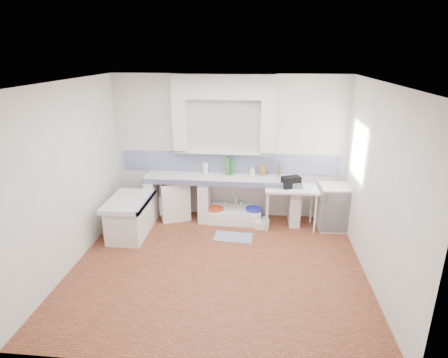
# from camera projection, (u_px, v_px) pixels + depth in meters

# --- Properties ---
(floor) EXTENTS (4.50, 4.50, 0.00)m
(floor) POSITION_uv_depth(u_px,v_px,m) (218.00, 266.00, 5.85)
(floor) COLOR brown
(floor) RESTS_ON ground
(ceiling) EXTENTS (4.50, 4.50, 0.00)m
(ceiling) POSITION_uv_depth(u_px,v_px,m) (217.00, 82.00, 4.93)
(ceiling) COLOR white
(ceiling) RESTS_ON ground
(wall_back) EXTENTS (4.50, 0.00, 4.50)m
(wall_back) POSITION_uv_depth(u_px,v_px,m) (229.00, 148.00, 7.27)
(wall_back) COLOR white
(wall_back) RESTS_ON ground
(wall_front) EXTENTS (4.50, 0.00, 4.50)m
(wall_front) POSITION_uv_depth(u_px,v_px,m) (193.00, 253.00, 3.51)
(wall_front) COLOR white
(wall_front) RESTS_ON ground
(wall_left) EXTENTS (0.00, 4.50, 4.50)m
(wall_left) POSITION_uv_depth(u_px,v_px,m) (69.00, 177.00, 5.60)
(wall_left) COLOR white
(wall_left) RESTS_ON ground
(wall_right) EXTENTS (0.00, 4.50, 4.50)m
(wall_right) POSITION_uv_depth(u_px,v_px,m) (378.00, 187.00, 5.18)
(wall_right) COLOR white
(wall_right) RESTS_ON ground
(alcove_mass) EXTENTS (1.90, 0.25, 0.45)m
(alcove_mass) POSITION_uv_depth(u_px,v_px,m) (223.00, 87.00, 6.77)
(alcove_mass) COLOR white
(alcove_mass) RESTS_ON ground
(window_frame) EXTENTS (0.35, 0.86, 1.06)m
(window_frame) POSITION_uv_depth(u_px,v_px,m) (369.00, 152.00, 6.23)
(window_frame) COLOR #3C2613
(window_frame) RESTS_ON ground
(lace_valance) EXTENTS (0.01, 0.84, 0.24)m
(lace_valance) POSITION_uv_depth(u_px,v_px,m) (363.00, 129.00, 6.12)
(lace_valance) COLOR white
(lace_valance) RESTS_ON ground
(counter_slab) EXTENTS (3.00, 0.60, 0.08)m
(counter_slab) POSITION_uv_depth(u_px,v_px,m) (222.00, 179.00, 7.17)
(counter_slab) COLOR white
(counter_slab) RESTS_ON ground
(counter_lip) EXTENTS (3.00, 0.04, 0.10)m
(counter_lip) POSITION_uv_depth(u_px,v_px,m) (221.00, 184.00, 6.91)
(counter_lip) COLOR navy
(counter_lip) RESTS_ON ground
(counter_pier_left) EXTENTS (0.20, 0.55, 0.82)m
(counter_pier_left) POSITION_uv_depth(u_px,v_px,m) (153.00, 198.00, 7.45)
(counter_pier_left) COLOR white
(counter_pier_left) RESTS_ON ground
(counter_pier_mid) EXTENTS (0.20, 0.55, 0.82)m
(counter_pier_mid) POSITION_uv_depth(u_px,v_px,m) (205.00, 200.00, 7.35)
(counter_pier_mid) COLOR white
(counter_pier_mid) RESTS_ON ground
(counter_pier_right) EXTENTS (0.20, 0.55, 0.82)m
(counter_pier_right) POSITION_uv_depth(u_px,v_px,m) (294.00, 203.00, 7.19)
(counter_pier_right) COLOR white
(counter_pier_right) RESTS_ON ground
(peninsula_top) EXTENTS (0.70, 1.10, 0.08)m
(peninsula_top) POSITION_uv_depth(u_px,v_px,m) (129.00, 201.00, 6.63)
(peninsula_top) COLOR white
(peninsula_top) RESTS_ON ground
(peninsula_base) EXTENTS (0.60, 1.00, 0.62)m
(peninsula_base) POSITION_uv_depth(u_px,v_px,m) (130.00, 219.00, 6.75)
(peninsula_base) COLOR white
(peninsula_base) RESTS_ON ground
(peninsula_lip) EXTENTS (0.04, 1.10, 0.10)m
(peninsula_lip) POSITION_uv_depth(u_px,v_px,m) (147.00, 202.00, 6.60)
(peninsula_lip) COLOR navy
(peninsula_lip) RESTS_ON ground
(backsplash) EXTENTS (4.27, 0.03, 0.40)m
(backsplash) POSITION_uv_depth(u_px,v_px,m) (229.00, 163.00, 7.35)
(backsplash) COLOR navy
(backsplash) RESTS_ON ground
(stove) EXTENTS (0.72, 0.72, 0.79)m
(stove) POSITION_uv_depth(u_px,v_px,m) (174.00, 199.00, 7.43)
(stove) COLOR white
(stove) RESTS_ON ground
(sink) EXTENTS (1.02, 0.56, 0.24)m
(sink) POSITION_uv_depth(u_px,v_px,m) (236.00, 215.00, 7.35)
(sink) COLOR white
(sink) RESTS_ON ground
(side_table) EXTENTS (0.99, 0.57, 0.04)m
(side_table) POSITION_uv_depth(u_px,v_px,m) (290.00, 207.00, 7.01)
(side_table) COLOR white
(side_table) RESTS_ON ground
(fridge) EXTENTS (0.58, 0.58, 0.84)m
(fridge) POSITION_uv_depth(u_px,v_px,m) (334.00, 207.00, 6.99)
(fridge) COLOR white
(fridge) RESTS_ON ground
(bucket_red) EXTENTS (0.39, 0.39, 0.30)m
(bucket_red) POSITION_uv_depth(u_px,v_px,m) (215.00, 215.00, 7.29)
(bucket_red) COLOR red
(bucket_red) RESTS_ON ground
(bucket_orange) EXTENTS (0.32, 0.32, 0.24)m
(bucket_orange) POSITION_uv_depth(u_px,v_px,m) (234.00, 216.00, 7.30)
(bucket_orange) COLOR orange
(bucket_orange) RESTS_ON ground
(bucket_blue) EXTENTS (0.38, 0.38, 0.31)m
(bucket_blue) POSITION_uv_depth(u_px,v_px,m) (254.00, 215.00, 7.26)
(bucket_blue) COLOR #242CBD
(bucket_blue) RESTS_ON ground
(basin_white) EXTENTS (0.45, 0.45, 0.14)m
(basin_white) POSITION_uv_depth(u_px,v_px,m) (260.00, 223.00, 7.15)
(basin_white) COLOR white
(basin_white) RESTS_ON ground
(water_bottle_a) EXTENTS (0.09, 0.09, 0.31)m
(water_bottle_a) POSITION_uv_depth(u_px,v_px,m) (225.00, 209.00, 7.54)
(water_bottle_a) COLOR silver
(water_bottle_a) RESTS_ON ground
(water_bottle_b) EXTENTS (0.11, 0.11, 0.33)m
(water_bottle_b) POSITION_uv_depth(u_px,v_px,m) (241.00, 209.00, 7.51)
(water_bottle_b) COLOR silver
(water_bottle_b) RESTS_ON ground
(black_bag) EXTENTS (0.38, 0.30, 0.21)m
(black_bag) POSITION_uv_depth(u_px,v_px,m) (291.00, 182.00, 6.84)
(black_bag) COLOR black
(black_bag) RESTS_ON side_table
(green_bottle_a) EXTENTS (0.09, 0.09, 0.37)m
(green_bottle_a) POSITION_uv_depth(u_px,v_px,m) (227.00, 166.00, 7.20)
(green_bottle_a) COLOR #2C7D28
(green_bottle_a) RESTS_ON counter_slab
(green_bottle_b) EXTENTS (0.07, 0.07, 0.31)m
(green_bottle_b) POSITION_uv_depth(u_px,v_px,m) (232.00, 167.00, 7.23)
(green_bottle_b) COLOR #2C7D28
(green_bottle_b) RESTS_ON counter_slab
(knife_block) EXTENTS (0.12, 0.10, 0.20)m
(knife_block) POSITION_uv_depth(u_px,v_px,m) (262.00, 171.00, 7.19)
(knife_block) COLOR olive
(knife_block) RESTS_ON counter_slab
(cutting_board) EXTENTS (0.03, 0.20, 0.27)m
(cutting_board) POSITION_uv_depth(u_px,v_px,m) (279.00, 169.00, 7.16)
(cutting_board) COLOR olive
(cutting_board) RESTS_ON counter_slab
(paper_towel) EXTENTS (0.11, 0.11, 0.22)m
(paper_towel) POSITION_uv_depth(u_px,v_px,m) (205.00, 169.00, 7.29)
(paper_towel) COLOR white
(paper_towel) RESTS_ON counter_slab
(soap_bottle) EXTENTS (0.11, 0.11, 0.21)m
(soap_bottle) POSITION_uv_depth(u_px,v_px,m) (252.00, 170.00, 7.20)
(soap_bottle) COLOR white
(soap_bottle) RESTS_ON counter_slab
(rug) EXTENTS (0.72, 0.45, 0.01)m
(rug) POSITION_uv_depth(u_px,v_px,m) (233.00, 237.00, 6.74)
(rug) COLOR navy
(rug) RESTS_ON ground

